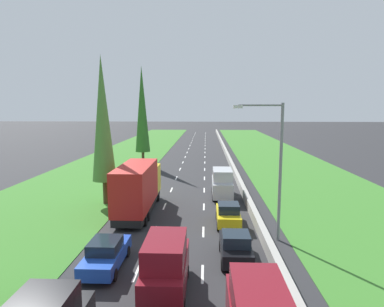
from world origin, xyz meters
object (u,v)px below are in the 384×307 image
blue_sedan_left_lane (106,254)px  maroon_van_centre_lane (166,266)px  yellow_hatchback_right_lane (228,214)px  red_box_truck_left_lane (138,187)px  black_hatchback_right_lane (235,247)px  silver_van_right_lane (222,183)px  poplar_tree_third (142,109)px  street_light_mast (275,162)px  poplar_tree_second (103,119)px

blue_sedan_left_lane → maroon_van_centre_lane: maroon_van_centre_lane is taller
yellow_hatchback_right_lane → red_box_truck_left_lane: size_ratio=0.41×
black_hatchback_right_lane → yellow_hatchback_right_lane: same height
silver_van_right_lane → maroon_van_centre_lane: (-3.44, -17.25, 0.00)m
black_hatchback_right_lane → red_box_truck_left_lane: red_box_truck_left_lane is taller
yellow_hatchback_right_lane → poplar_tree_third: size_ratio=0.26×
blue_sedan_left_lane → black_hatchback_right_lane: bearing=9.3°
red_box_truck_left_lane → street_light_mast: bearing=-28.1°
black_hatchback_right_lane → poplar_tree_third: size_ratio=0.26×
silver_van_right_lane → poplar_tree_second: 12.73m
poplar_tree_second → red_box_truck_left_lane: bearing=-35.0°
black_hatchback_right_lane → maroon_van_centre_lane: (-3.54, -3.61, 0.56)m
silver_van_right_lane → red_box_truck_left_lane: (-7.18, -5.16, 0.78)m
black_hatchback_right_lane → blue_sedan_left_lane: bearing=-170.7°
silver_van_right_lane → maroon_van_centre_lane: 17.59m
poplar_tree_second → yellow_hatchback_right_lane: bearing=-25.5°
silver_van_right_lane → street_light_mast: size_ratio=0.54×
silver_van_right_lane → poplar_tree_second: poplar_tree_second is taller
poplar_tree_third → street_light_mast: 31.19m
poplar_tree_third → black_hatchback_right_lane: bearing=-70.2°
blue_sedan_left_lane → street_light_mast: size_ratio=0.50×
red_box_truck_left_lane → street_light_mast: size_ratio=1.04×
poplar_tree_second → poplar_tree_third: poplar_tree_third is taller
blue_sedan_left_lane → poplar_tree_third: bearing=97.1°
maroon_van_centre_lane → poplar_tree_third: bearing=102.4°
maroon_van_centre_lane → silver_van_right_lane: bearing=78.7°
maroon_van_centre_lane → poplar_tree_third: size_ratio=0.33×
yellow_hatchback_right_lane → red_box_truck_left_lane: (-7.25, 2.66, 1.35)m
poplar_tree_second → street_light_mast: (13.58, -7.84, -2.46)m
black_hatchback_right_lane → poplar_tree_second: (-10.83, 10.98, 6.85)m
blue_sedan_left_lane → street_light_mast: street_light_mast is taller
poplar_tree_third → street_light_mast: bearing=-63.5°
red_box_truck_left_lane → yellow_hatchback_right_lane: bearing=-20.1°
maroon_van_centre_lane → blue_sedan_left_lane: bearing=145.6°
blue_sedan_left_lane → poplar_tree_second: bearing=107.1°
black_hatchback_right_lane → poplar_tree_third: (-11.12, 30.89, 7.62)m
maroon_van_centre_lane → poplar_tree_second: size_ratio=0.37×
blue_sedan_left_lane → poplar_tree_third: 33.20m
yellow_hatchback_right_lane → silver_van_right_lane: bearing=90.5°
blue_sedan_left_lane → poplar_tree_third: size_ratio=0.30×
blue_sedan_left_lane → yellow_hatchback_right_lane: 9.95m
blue_sedan_left_lane → silver_van_right_lane: bearing=64.7°
blue_sedan_left_lane → poplar_tree_third: (-4.01, 32.06, 7.64)m
yellow_hatchback_right_lane → silver_van_right_lane: size_ratio=0.80×
silver_van_right_lane → street_light_mast: 11.54m
silver_van_right_lane → red_box_truck_left_lane: size_ratio=0.52×
yellow_hatchback_right_lane → street_light_mast: size_ratio=0.43×
blue_sedan_left_lane → poplar_tree_second: poplar_tree_second is taller
red_box_truck_left_lane → maroon_van_centre_lane: 12.68m
yellow_hatchback_right_lane → red_box_truck_left_lane: bearing=159.9°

